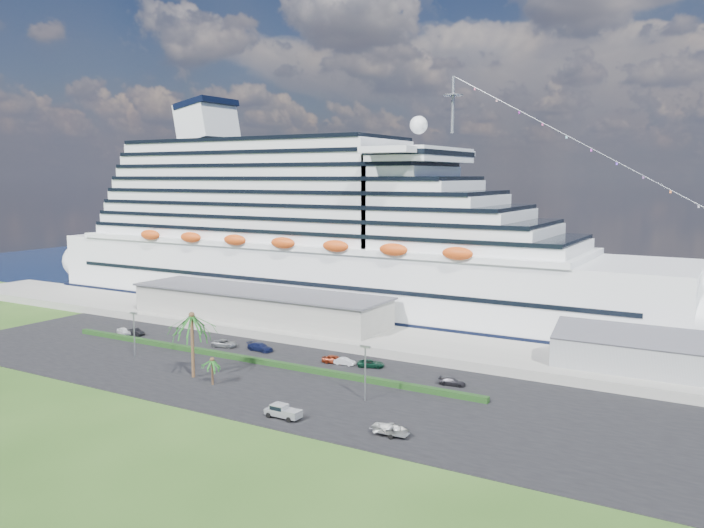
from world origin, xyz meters
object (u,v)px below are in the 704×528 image
Objects in this scene: pickup_truck at (283,411)px; boat_trailer at (391,428)px; cruise_ship at (329,242)px; parked_car_3 at (260,347)px.

pickup_truck is 0.93× the size of boat_trailer.
pickup_truck is (35.50, -68.12, -15.56)m from cruise_ship.
parked_car_3 is at bearing -75.69° from cruise_ship.
pickup_truck reaches higher than parked_car_3.
boat_trailer is (40.76, -25.51, 0.30)m from parked_car_3.
cruise_ship is 78.37m from pickup_truck.
boat_trailer is (15.72, 1.57, 0.05)m from pickup_truck.
parked_car_3 is 0.94× the size of boat_trailer.
pickup_truck reaches higher than boat_trailer.
parked_car_3 is 1.01× the size of pickup_truck.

